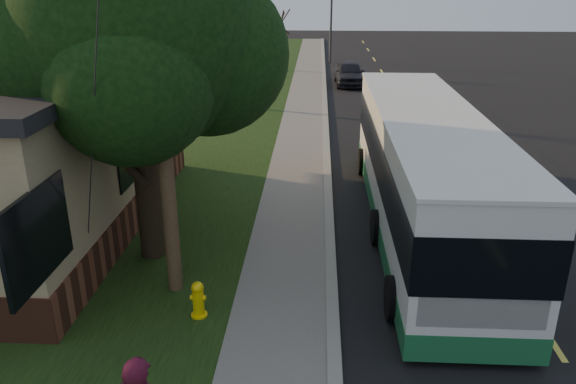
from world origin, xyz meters
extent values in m
plane|color=black|center=(0.00, 0.00, 0.00)|extent=(120.00, 120.00, 0.00)
cube|color=black|center=(4.00, 10.00, 0.01)|extent=(8.00, 80.00, 0.01)
cube|color=gray|center=(0.00, 10.00, 0.06)|extent=(0.25, 80.00, 0.12)
cube|color=slate|center=(-1.00, 10.00, 0.04)|extent=(2.00, 80.00, 0.08)
cube|color=black|center=(-4.50, 10.00, 0.04)|extent=(5.00, 80.00, 0.07)
cylinder|color=yellow|center=(-2.60, 0.00, 0.35)|extent=(0.22, 0.22, 0.55)
sphere|color=yellow|center=(-2.60, 0.00, 0.69)|extent=(0.24, 0.24, 0.24)
cylinder|color=yellow|center=(-2.60, 0.00, 0.47)|extent=(0.30, 0.10, 0.10)
cylinder|color=yellow|center=(-2.60, 0.00, 0.47)|extent=(0.10, 0.18, 0.10)
cylinder|color=yellow|center=(-2.60, 0.00, 0.09)|extent=(0.32, 0.32, 0.04)
cylinder|color=#473321|center=(-3.30, 1.00, 4.57)|extent=(0.30, 0.30, 9.00)
cylinder|color=#2D2D30|center=(-4.20, -0.10, 3.80)|extent=(2.52, 3.21, 7.60)
cylinder|color=black|center=(-4.20, 2.50, 2.07)|extent=(0.56, 0.56, 4.00)
sphere|color=black|center=(-4.20, 2.50, 5.27)|extent=(5.20, 5.20, 5.20)
sphere|color=black|center=(-2.80, 3.10, 4.67)|extent=(3.60, 3.60, 3.60)
sphere|color=black|center=(-5.40, 2.10, 4.97)|extent=(3.80, 3.80, 3.80)
sphere|color=black|center=(-3.90, 1.20, 4.37)|extent=(3.20, 3.20, 3.20)
sphere|color=black|center=(-4.80, 3.90, 5.67)|extent=(3.40, 3.40, 3.40)
cylinder|color=black|center=(-3.50, 18.00, 1.72)|extent=(0.24, 0.24, 3.30)
cylinder|color=black|center=(-3.50, 18.00, 3.37)|extent=(1.38, 0.57, 2.01)
cylinder|color=black|center=(-3.50, 18.00, 3.37)|extent=(0.74, 1.21, 1.58)
cylinder|color=black|center=(-3.50, 18.00, 3.37)|extent=(0.65, 1.05, 1.95)
cylinder|color=black|center=(-3.50, 18.00, 3.37)|extent=(1.28, 0.53, 1.33)
cylinder|color=black|center=(-3.50, 18.00, 3.37)|extent=(0.75, 1.21, 1.70)
cylinder|color=black|center=(-3.00, 30.00, 1.58)|extent=(0.24, 0.24, 3.03)
cylinder|color=black|center=(-3.00, 30.00, 3.10)|extent=(1.38, 0.57, 2.01)
cylinder|color=black|center=(-3.00, 30.00, 3.10)|extent=(0.74, 1.21, 1.58)
cylinder|color=black|center=(-3.00, 30.00, 3.10)|extent=(0.65, 1.05, 1.95)
cylinder|color=black|center=(-3.00, 30.00, 3.10)|extent=(1.28, 0.53, 1.33)
cylinder|color=black|center=(-3.00, 30.00, 3.10)|extent=(0.75, 1.21, 1.70)
cylinder|color=#2D2D30|center=(0.50, 34.00, 2.75)|extent=(0.16, 0.16, 5.50)
imported|color=black|center=(0.50, 34.00, 4.50)|extent=(0.18, 0.22, 1.10)
cube|color=silver|center=(2.36, 4.46, 1.78)|extent=(2.40, 11.53, 2.59)
cube|color=#1C6337|center=(2.36, 4.46, 0.43)|extent=(2.42, 11.55, 0.53)
cube|color=black|center=(2.36, 4.46, 1.97)|extent=(2.44, 11.57, 1.06)
cube|color=black|center=(2.36, -1.28, 1.63)|extent=(2.10, 0.06, 1.54)
cube|color=yellow|center=(2.36, -1.27, 2.93)|extent=(1.54, 0.06, 0.34)
cube|color=#FFF2CC|center=(1.64, -1.29, 0.53)|extent=(0.24, 0.04, 0.14)
cube|color=#FFF2CC|center=(3.08, -1.29, 0.53)|extent=(0.24, 0.04, 0.14)
cube|color=silver|center=(2.36, 4.46, 3.09)|extent=(2.45, 11.58, 0.08)
cylinder|color=black|center=(1.16, 0.23, 0.44)|extent=(0.27, 0.88, 0.88)
cylinder|color=black|center=(3.56, 0.23, 0.44)|extent=(0.27, 0.88, 0.88)
cylinder|color=black|center=(1.16, 3.50, 0.44)|extent=(0.27, 0.88, 0.88)
cylinder|color=black|center=(3.56, 3.50, 0.44)|extent=(0.27, 0.88, 0.88)
cylinder|color=black|center=(1.16, 8.68, 0.44)|extent=(0.27, 0.88, 0.88)
cylinder|color=black|center=(3.56, 8.68, 0.44)|extent=(0.27, 0.88, 0.88)
cube|color=black|center=(-7.28, 3.94, 0.66)|extent=(1.67, 1.45, 1.23)
cube|color=black|center=(-7.28, 3.94, 1.31)|extent=(1.73, 1.51, 0.08)
imported|color=black|center=(1.50, 25.02, 0.71)|extent=(1.83, 4.24, 1.43)
camera|label=1|loc=(-0.37, -9.21, 6.28)|focal=35.00mm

